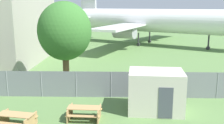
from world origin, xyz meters
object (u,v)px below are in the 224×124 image
at_px(portable_cabin, 156,91).
at_px(picnic_bench_open_grass, 16,119).
at_px(picnic_bench_near_cabin, 84,112).
at_px(tree_left_of_cabin, 65,31).
at_px(airplane, 150,21).

xyz_separation_m(portable_cabin, picnic_bench_open_grass, (-7.98, -2.52, -0.82)).
height_order(picnic_bench_near_cabin, tree_left_of_cabin, tree_left_of_cabin).
bearing_deg(airplane, picnic_bench_open_grass, -78.95).
xyz_separation_m(portable_cabin, tree_left_of_cabin, (-6.85, 5.87, 3.18)).
distance_m(airplane, picnic_bench_near_cabin, 31.31).
bearing_deg(picnic_bench_open_grass, picnic_bench_near_cabin, 16.77).
distance_m(picnic_bench_near_cabin, picnic_bench_open_grass, 3.80).
height_order(picnic_bench_near_cabin, picnic_bench_open_grass, same).
height_order(portable_cabin, picnic_bench_near_cabin, portable_cabin).
relative_size(portable_cabin, tree_left_of_cabin, 0.51).
bearing_deg(picnic_bench_near_cabin, picnic_bench_open_grass, -163.23).
distance_m(picnic_bench_near_cabin, tree_left_of_cabin, 8.69).
relative_size(airplane, tree_left_of_cabin, 4.86).
relative_size(airplane, portable_cabin, 9.60).
xyz_separation_m(portable_cabin, picnic_bench_near_cabin, (-4.34, -1.42, -0.82)).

